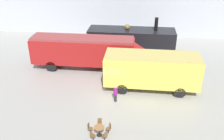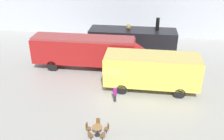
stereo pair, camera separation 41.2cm
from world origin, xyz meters
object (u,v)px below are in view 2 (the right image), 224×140
object	(u,v)px
passenger_coach_vintage	(151,69)
cafe_chair_0	(107,128)
steam_locomotive	(132,40)
cafe_table_near	(97,129)
visitor_person	(115,93)
streamlined_locomotive	(91,50)

from	to	relation	value
passenger_coach_vintage	cafe_chair_0	xyz separation A→B (m)	(-3.10, -6.67, -1.56)
steam_locomotive	cafe_table_near	world-z (taller)	steam_locomotive
passenger_coach_vintage	visitor_person	size ratio (longest dim) A/B	5.65
cafe_table_near	cafe_chair_0	distance (m)	0.75
visitor_person	streamlined_locomotive	bearing A→B (deg)	118.86
cafe_chair_0	visitor_person	world-z (taller)	visitor_person
cafe_chair_0	cafe_table_near	bearing A→B (deg)	-0.00
cafe_chair_0	streamlined_locomotive	bearing A→B (deg)	-96.22
cafe_table_near	visitor_person	distance (m)	4.53
steam_locomotive	visitor_person	size ratio (longest dim) A/B	6.76
streamlined_locomotive	cafe_table_near	world-z (taller)	streamlined_locomotive
passenger_coach_vintage	cafe_table_near	size ratio (longest dim) A/B	11.41
streamlined_locomotive	cafe_table_near	size ratio (longest dim) A/B	17.12
passenger_coach_vintage	visitor_person	xyz separation A→B (m)	(-3.06, -2.52, -1.24)
steam_locomotive	streamlined_locomotive	distance (m)	6.08
steam_locomotive	cafe_chair_0	world-z (taller)	steam_locomotive
steam_locomotive	visitor_person	world-z (taller)	steam_locomotive
steam_locomotive	cafe_chair_0	size ratio (longest dim) A/B	11.87
streamlined_locomotive	passenger_coach_vintage	distance (m)	7.30
streamlined_locomotive	passenger_coach_vintage	world-z (taller)	streamlined_locomotive
steam_locomotive	visitor_person	bearing A→B (deg)	-94.74
steam_locomotive	streamlined_locomotive	bearing A→B (deg)	-133.66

